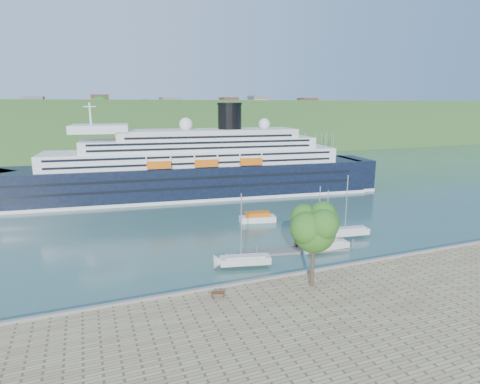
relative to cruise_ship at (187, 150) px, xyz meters
The scene contains 12 objects.
ground 53.86m from the cruise_ship, 85.17° to the right, with size 400.00×400.00×0.00m, color #2E534C.
far_hillside 92.65m from the cruise_ship, 87.26° to the left, with size 400.00×50.00×24.00m, color #2C4F1F.
quay_coping 53.83m from the cruise_ship, 85.19° to the right, with size 220.00×0.50×0.30m, color slate.
cruise_ship is the anchor object (origin of this frame).
park_bench 56.79m from the cruise_ship, 100.60° to the right, with size 1.52×0.62×0.97m, color #4D2616, non-canonical shape.
promenade_tree 56.53m from the cruise_ship, 88.87° to the right, with size 6.79×6.79×11.25m, color #275A17, non-canonical shape.
floating_pontoon 45.08m from the cruise_ship, 82.32° to the right, with size 17.43×2.13×0.39m, color slate, non-canonical shape.
sailboat_white_near 46.46m from the cruise_ship, 94.13° to the right, with size 7.84×2.18×10.13m, color silver, non-canonical shape.
sailboat_red 45.04m from the cruise_ship, 75.98° to the right, with size 7.39×2.05×9.54m, color maroon, non-canonical shape.
sailboat_white_far 44.70m from the cruise_ship, 66.30° to the right, with size 8.03×2.23×10.37m, color silver, non-canonical shape.
tender_launch 29.17m from the cruise_ship, 74.62° to the right, with size 7.02×2.40×1.94m, color #DF5C0D, non-canonical shape.
sailboat_extra 46.75m from the cruise_ship, 76.19° to the right, with size 7.17×1.99×9.26m, color silver, non-canonical shape.
Camera 1 is at (-27.53, -42.26, 22.38)m, focal length 30.00 mm.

